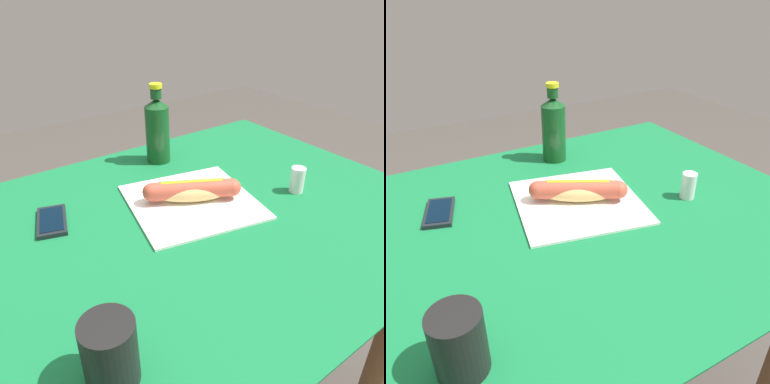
% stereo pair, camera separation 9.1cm
% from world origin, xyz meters
% --- Properties ---
extents(dining_table, '(1.04, 0.87, 0.74)m').
position_xyz_m(dining_table, '(0.00, 0.00, 0.60)').
color(dining_table, brown).
rests_on(dining_table, ground).
extents(paper_wrapper, '(0.35, 0.35, 0.01)m').
position_xyz_m(paper_wrapper, '(-0.01, 0.05, 0.74)').
color(paper_wrapper, white).
rests_on(paper_wrapper, dining_table).
extents(hot_dog, '(0.21, 0.14, 0.05)m').
position_xyz_m(hot_dog, '(-0.01, 0.05, 0.77)').
color(hot_dog, '#E5BC75').
rests_on(hot_dog, paper_wrapper).
extents(cell_phone, '(0.10, 0.13, 0.01)m').
position_xyz_m(cell_phone, '(-0.32, 0.16, 0.74)').
color(cell_phone, black).
rests_on(cell_phone, dining_table).
extents(soda_bottle, '(0.07, 0.07, 0.23)m').
position_xyz_m(soda_bottle, '(0.05, 0.31, 0.84)').
color(soda_bottle, '#14471E').
rests_on(soda_bottle, dining_table).
extents(drinking_cup, '(0.07, 0.07, 0.10)m').
position_xyz_m(drinking_cup, '(-0.38, -0.27, 0.79)').
color(drinking_cup, black).
rests_on(drinking_cup, dining_table).
extents(salt_shaker, '(0.04, 0.04, 0.07)m').
position_xyz_m(salt_shaker, '(0.24, -0.06, 0.77)').
color(salt_shaker, silver).
rests_on(salt_shaker, dining_table).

